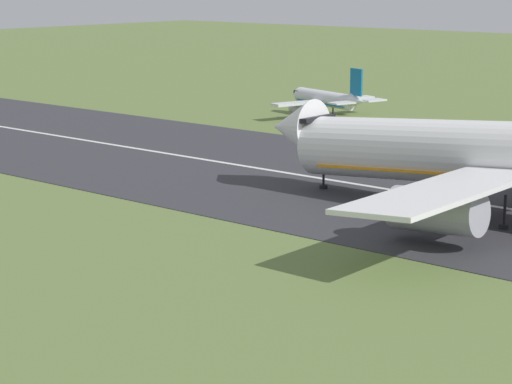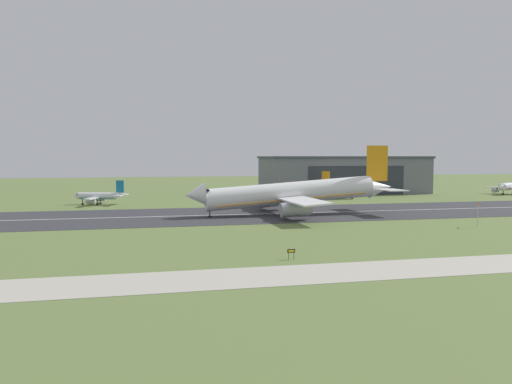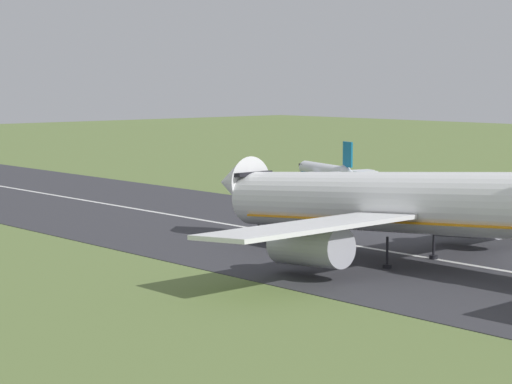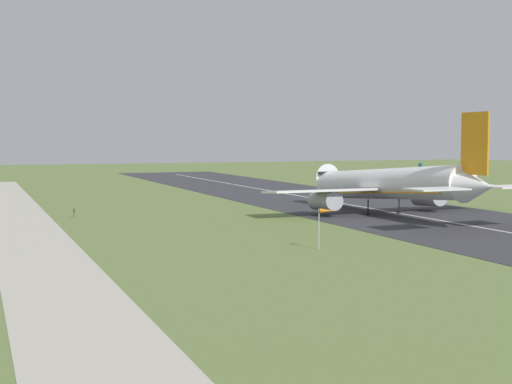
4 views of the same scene
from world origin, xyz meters
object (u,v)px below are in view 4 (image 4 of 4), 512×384
object	(u,v)px
airplane_parked_centre	(412,181)
windsock_pole	(326,213)
airplane_landing	(386,185)
runway_sign	(74,211)

from	to	relation	value
airplane_parked_centre	windsock_pole	bearing A→B (deg)	-39.54
airplane_parked_centre	windsock_pole	world-z (taller)	airplane_parked_centre
airplane_landing	windsock_pole	distance (m)	46.31
airplane_parked_centre	airplane_landing	bearing A→B (deg)	-38.04
windsock_pole	airplane_landing	bearing A→B (deg)	138.25
windsock_pole	airplane_parked_centre	bearing A→B (deg)	140.46
runway_sign	airplane_landing	bearing A→B (deg)	72.99
windsock_pole	runway_sign	distance (m)	58.16
airplane_landing	airplane_parked_centre	xyz separation A→B (m)	(-53.49, 41.85, -3.01)
windsock_pole	runway_sign	bearing A→B (deg)	-153.44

